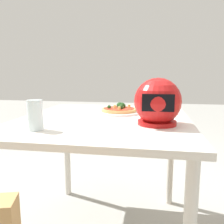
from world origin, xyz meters
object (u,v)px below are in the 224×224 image
(dining_table, at_px, (104,132))
(drinking_glass, at_px, (35,115))
(motorcycle_helmet, at_px, (158,103))
(pizza, at_px, (119,109))

(dining_table, bearing_deg, drinking_glass, 55.40)
(motorcycle_helmet, xyz_separation_m, drinking_glass, (0.54, 0.21, -0.04))
(dining_table, relative_size, motorcycle_helmet, 4.64)
(pizza, distance_m, motorcycle_helmet, 0.40)
(pizza, bearing_deg, dining_table, 70.87)
(motorcycle_helmet, bearing_deg, drinking_glass, 21.48)
(dining_table, xyz_separation_m, pizza, (-0.06, -0.18, 0.12))
(motorcycle_helmet, bearing_deg, dining_table, -24.96)
(dining_table, relative_size, pizza, 4.77)
(pizza, bearing_deg, motorcycle_helmet, 126.84)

